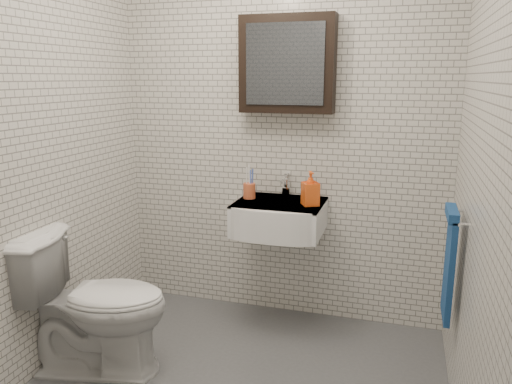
{
  "coord_description": "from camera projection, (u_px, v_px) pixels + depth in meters",
  "views": [
    {
      "loc": [
        0.79,
        -2.21,
        1.62
      ],
      "look_at": [
        -0.01,
        0.45,
        0.98
      ],
      "focal_mm": 35.0,
      "sensor_mm": 36.0,
      "label": 1
    }
  ],
  "objects": [
    {
      "name": "toilet",
      "position": [
        95.0,
        302.0,
        2.76
      ],
      "size": [
        0.87,
        0.61,
        0.81
      ],
      "primitive_type": "imported",
      "rotation": [
        0.0,
        0.0,
        1.78
      ],
      "color": "white",
      "rests_on": "ground"
    },
    {
      "name": "mirror_cabinet",
      "position": [
        287.0,
        64.0,
        3.12
      ],
      "size": [
        0.6,
        0.15,
        0.6
      ],
      "color": "black",
      "rests_on": "room_shell"
    },
    {
      "name": "towel_rail",
      "position": [
        450.0,
        259.0,
        2.52
      ],
      "size": [
        0.09,
        0.3,
        0.58
      ],
      "color": "silver",
      "rests_on": "room_shell"
    },
    {
      "name": "room_shell",
      "position": [
        230.0,
        112.0,
        2.32
      ],
      "size": [
        2.22,
        2.02,
        2.51
      ],
      "color": "silver",
      "rests_on": "ground"
    },
    {
      "name": "washbasin",
      "position": [
        278.0,
        218.0,
        3.15
      ],
      "size": [
        0.55,
        0.5,
        0.2
      ],
      "color": "white",
      "rests_on": "room_shell"
    },
    {
      "name": "faucet",
      "position": [
        286.0,
        186.0,
        3.3
      ],
      "size": [
        0.06,
        0.2,
        0.15
      ],
      "color": "silver",
      "rests_on": "washbasin"
    },
    {
      "name": "soap_bottle",
      "position": [
        310.0,
        188.0,
        3.06
      ],
      "size": [
        0.13,
        0.13,
        0.21
      ],
      "primitive_type": "imported",
      "rotation": [
        0.0,
        0.0,
        0.5
      ],
      "color": "orange",
      "rests_on": "washbasin"
    },
    {
      "name": "toothbrush_cup",
      "position": [
        249.0,
        190.0,
        3.25
      ],
      "size": [
        0.1,
        0.1,
        0.22
      ],
      "rotation": [
        0.0,
        0.0,
        0.38
      ],
      "color": "#CE5A33",
      "rests_on": "washbasin"
    }
  ]
}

